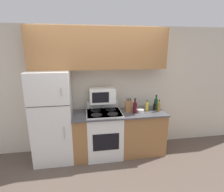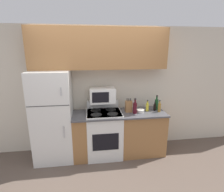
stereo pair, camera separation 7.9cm
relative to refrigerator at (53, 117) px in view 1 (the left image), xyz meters
The scene contains 14 objects.
ground_plane 1.30m from the refrigerator, 18.83° to the right, with size 12.00×12.00×0.00m, color brown.
wall_back 1.05m from the refrigerator, 20.79° to the left, with size 8.00×0.05×2.55m.
lower_cabinets 1.34m from the refrigerator, ahead, with size 1.82×0.62×0.90m.
refrigerator is the anchor object (origin of this frame).
upper_cabinets 1.55m from the refrigerator, ahead, with size 2.54×0.35×0.75m.
stove 1.04m from the refrigerator, ahead, with size 0.68×0.60×1.09m.
microwave 1.02m from the refrigerator, ahead, with size 0.49×0.32×0.28m.
knife_block 1.46m from the refrigerator, ahead, with size 0.13×0.10×0.29m.
bowl 1.68m from the refrigerator, ahead, with size 0.16×0.16×0.06m.
bottle_soy_sauce 2.01m from the refrigerator, ahead, with size 0.05×0.05×0.18m.
bottle_cooking_spray 1.85m from the refrigerator, ahead, with size 0.06×0.06×0.22m.
bottle_wine_red 1.57m from the refrigerator, ahead, with size 0.08×0.08×0.30m.
bottle_wine_green 2.07m from the refrigerator, ahead, with size 0.08×0.08×0.30m.
bottle_vinegar 2.07m from the refrigerator, ahead, with size 0.06×0.06×0.24m.
Camera 1 is at (-0.30, -2.89, 2.10)m, focal length 28.00 mm.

